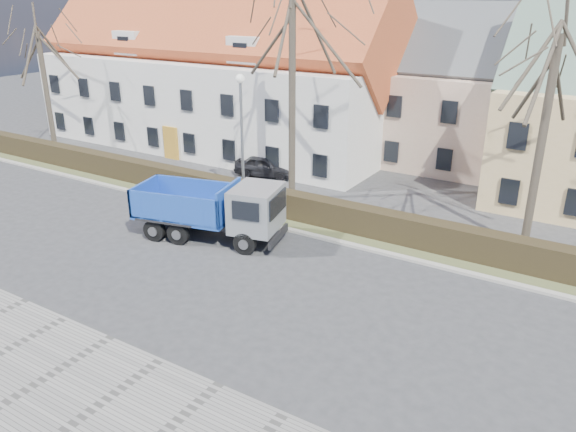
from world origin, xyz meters
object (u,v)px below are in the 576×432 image
Objects in this scene: dump_truck at (204,209)px; cart_frame at (166,201)px; parked_car_a at (265,166)px; streetlight at (242,138)px.

dump_truck reaches higher than cart_frame.
parked_car_a is at bearing 94.07° from dump_truck.
streetlight reaches higher than dump_truck.
parked_car_a reaches higher than cart_frame.
dump_truck reaches higher than parked_car_a.
streetlight is 5.09m from parked_car_a.
streetlight is 1.80× the size of parked_car_a.
streetlight is 9.01× the size of cart_frame.
dump_truck is at bearing -24.51° from cart_frame.
parked_car_a is (-1.34, 4.07, -2.74)m from streetlight.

